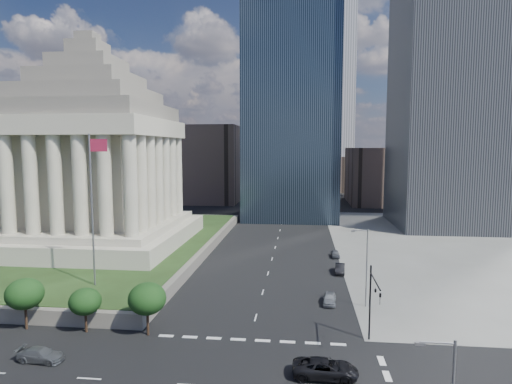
# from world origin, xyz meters

# --- Properties ---
(ground) EXTENTS (500.00, 500.00, 0.00)m
(ground) POSITION_xyz_m (0.00, 100.00, 0.00)
(ground) COLOR black
(ground) RESTS_ON ground
(sidewalk_ne) EXTENTS (68.00, 90.00, 0.03)m
(sidewalk_ne) POSITION_xyz_m (46.00, 60.00, 0.01)
(sidewalk_ne) COLOR slate
(sidewalk_ne) RESTS_ON ground
(plaza_terrace) EXTENTS (66.00, 70.00, 1.80)m
(plaza_terrace) POSITION_xyz_m (-45.00, 50.00, 0.90)
(plaza_terrace) COLOR #666057
(plaza_terrace) RESTS_ON ground
(plaza_lawn) EXTENTS (64.00, 68.00, 0.10)m
(plaza_lawn) POSITION_xyz_m (-45.00, 50.00, 1.85)
(plaza_lawn) COLOR #223616
(plaza_lawn) RESTS_ON plaza_terrace
(war_memorial) EXTENTS (34.00, 34.00, 39.00)m
(war_memorial) POSITION_xyz_m (-34.00, 48.00, 21.40)
(war_memorial) COLOR #A49F89
(war_memorial) RESTS_ON plaza_lawn
(flagpole) EXTENTS (2.52, 0.24, 20.00)m
(flagpole) POSITION_xyz_m (-21.83, 24.00, 13.11)
(flagpole) COLOR slate
(flagpole) RESTS_ON plaza_lawn
(midrise_glass) EXTENTS (26.00, 26.00, 60.00)m
(midrise_glass) POSITION_xyz_m (2.00, 95.00, 30.00)
(midrise_glass) COLOR black
(midrise_glass) RESTS_ON ground
(highrise_ne) EXTENTS (26.00, 28.00, 100.00)m
(highrise_ne) POSITION_xyz_m (42.00, 85.00, 50.00)
(highrise_ne) COLOR black
(highrise_ne) RESTS_ON ground
(building_filler_ne) EXTENTS (20.00, 30.00, 20.00)m
(building_filler_ne) POSITION_xyz_m (32.00, 130.00, 10.00)
(building_filler_ne) COLOR #4F3F36
(building_filler_ne) RESTS_ON ground
(building_filler_nw) EXTENTS (24.00, 30.00, 28.00)m
(building_filler_nw) POSITION_xyz_m (-30.00, 130.00, 14.00)
(building_filler_nw) COLOR #4F3F36
(building_filler_nw) RESTS_ON ground
(traffic_signal_ne) EXTENTS (0.30, 5.74, 8.00)m
(traffic_signal_ne) POSITION_xyz_m (12.50, 13.70, 5.25)
(traffic_signal_ne) COLOR black
(traffic_signal_ne) RESTS_ON ground
(street_lamp_north) EXTENTS (2.13, 0.22, 10.00)m
(street_lamp_north) POSITION_xyz_m (13.33, 25.00, 5.66)
(street_lamp_north) COLOR slate
(street_lamp_north) RESTS_ON ground
(pickup_truck) EXTENTS (2.73, 5.81, 1.61)m
(pickup_truck) POSITION_xyz_m (7.54, 7.49, 0.80)
(pickup_truck) COLOR black
(pickup_truck) RESTS_ON ground
(suv_grey) EXTENTS (2.05, 4.54, 1.29)m
(suv_grey) POSITION_xyz_m (-19.04, 7.40, 0.64)
(suv_grey) COLOR #4E5255
(suv_grey) RESTS_ON ground
(parked_sedan_near) EXTENTS (2.01, 4.18, 1.38)m
(parked_sedan_near) POSITION_xyz_m (9.00, 25.55, 0.69)
(parked_sedan_near) COLOR gray
(parked_sedan_near) RESTS_ON ground
(parked_sedan_mid) EXTENTS (1.90, 4.42, 1.42)m
(parked_sedan_mid) POSITION_xyz_m (11.50, 39.50, 0.71)
(parked_sedan_mid) COLOR black
(parked_sedan_mid) RESTS_ON ground
(parked_sedan_far) EXTENTS (3.66, 1.53, 1.24)m
(parked_sedan_far) POSITION_xyz_m (11.50, 49.64, 0.62)
(parked_sedan_far) COLOR #5B5E63
(parked_sedan_far) RESTS_ON ground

